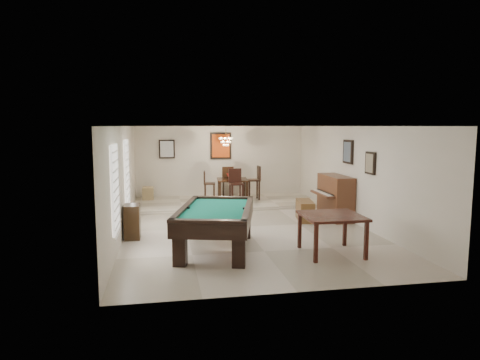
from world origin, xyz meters
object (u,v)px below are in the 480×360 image
object	(u,v)px
pool_table	(216,229)
corner_bench	(148,193)
dining_chair_north	(228,181)
dining_chair_west	(210,186)
piano_bench	(305,211)
chandelier	(226,138)
dining_table	(232,188)
upright_piano	(330,197)
flower_vase	(232,172)
dining_chair_south	(236,187)
square_table	(331,234)
apothecary_chest	(132,222)
dining_chair_east	(253,183)

from	to	relation	value
pool_table	corner_bench	distance (m)	6.19
dining_chair_north	dining_chair_west	xyz separation A→B (m)	(-0.73, -0.73, -0.04)
piano_bench	chandelier	distance (m)	3.82
dining_table	dining_chair_north	size ratio (longest dim) A/B	0.94
upright_piano	piano_bench	world-z (taller)	upright_piano
flower_vase	dining_chair_north	world-z (taller)	dining_chair_north
upright_piano	dining_chair_west	size ratio (longest dim) A/B	1.48
piano_bench	dining_chair_south	world-z (taller)	dining_chair_south
dining_chair_south	dining_chair_west	size ratio (longest dim) A/B	1.13
square_table	apothecary_chest	xyz separation A→B (m)	(-4.09, 1.97, -0.01)
dining_chair_north	dining_chair_south	bearing A→B (deg)	97.84
apothecary_chest	corner_bench	distance (m)	4.70
upright_piano	flower_vase	size ratio (longest dim) A/B	6.48
dining_chair_south	pool_table	bearing A→B (deg)	-108.07
dining_table	dining_chair_east	bearing A→B (deg)	-0.08
flower_vase	dining_chair_west	xyz separation A→B (m)	(-0.77, 0.01, -0.45)
dining_chair_east	dining_chair_west	bearing A→B (deg)	-90.25
pool_table	square_table	world-z (taller)	pool_table
pool_table	upright_piano	world-z (taller)	upright_piano
dining_chair_east	dining_chair_north	bearing A→B (deg)	-133.88
upright_piano	dining_chair_north	distance (m)	4.32
piano_bench	dining_chair_north	world-z (taller)	dining_chair_north
piano_bench	dining_table	size ratio (longest dim) A/B	0.98
square_table	dining_chair_south	world-z (taller)	dining_chair_south
flower_vase	dining_chair_west	size ratio (longest dim) A/B	0.23
piano_bench	flower_vase	bearing A→B (deg)	118.18
square_table	upright_piano	bearing A→B (deg)	68.24
upright_piano	apothecary_chest	world-z (taller)	upright_piano
corner_bench	flower_vase	bearing A→B (deg)	-13.00
square_table	flower_vase	bearing A→B (deg)	100.13
dining_chair_east	square_table	bearing A→B (deg)	3.64
square_table	apothecary_chest	distance (m)	4.54
piano_bench	flower_vase	size ratio (longest dim) A/B	4.34
apothecary_chest	dining_chair_north	world-z (taller)	dining_chair_north
dining_table	chandelier	world-z (taller)	chandelier
corner_bench	dining_table	bearing A→B (deg)	-13.00
square_table	pool_table	bearing A→B (deg)	163.45
apothecary_chest	dining_table	bearing A→B (deg)	53.26
chandelier	dining_chair_west	bearing A→B (deg)	161.33
upright_piano	apothecary_chest	distance (m)	5.48
square_table	dining_chair_west	size ratio (longest dim) A/B	1.18
upright_piano	dining_chair_north	size ratio (longest dim) A/B	1.37
dining_table	flower_vase	bearing A→B (deg)	0.00
dining_chair_north	square_table	bearing A→B (deg)	105.79
upright_piano	corner_bench	xyz separation A→B (m)	(-5.13, 3.51, -0.29)
dining_chair_south	chandelier	distance (m)	1.66
dining_chair_east	corner_bench	distance (m)	3.61
pool_table	square_table	distance (m)	2.38
apothecary_chest	dining_chair_east	size ratio (longest dim) A/B	0.70
piano_bench	dining_chair_north	size ratio (longest dim) A/B	0.92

